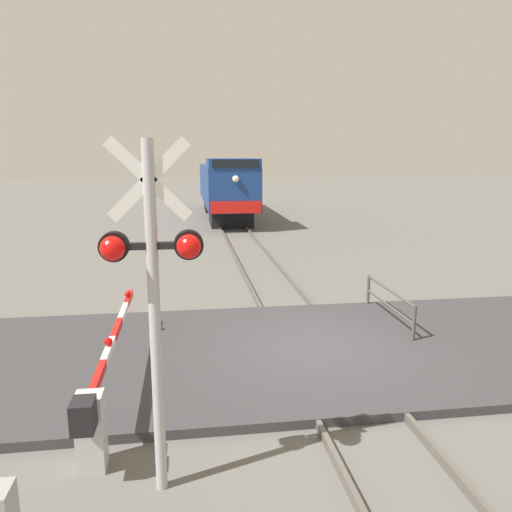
{
  "coord_description": "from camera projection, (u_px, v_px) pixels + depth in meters",
  "views": [
    {
      "loc": [
        -2.64,
        -9.52,
        4.13
      ],
      "look_at": [
        -0.91,
        2.54,
        1.62
      ],
      "focal_mm": 34.46,
      "sensor_mm": 36.0,
      "label": 1
    }
  ],
  "objects": [
    {
      "name": "crossing_signal",
      "position": [
        153.0,
        279.0,
        5.66
      ],
      "size": [
        1.18,
        0.33,
        4.34
      ],
      "color": "#ADADB2",
      "rests_on": "ground_plane"
    },
    {
      "name": "rail_track_right",
      "position": [
        348.0,
        348.0,
        10.51
      ],
      "size": [
        0.08,
        80.0,
        0.15
      ],
      "primitive_type": "cube",
      "color": "#59544C",
      "rests_on": "ground_plane"
    },
    {
      "name": "guard_railing",
      "position": [
        389.0,
        301.0,
        11.97
      ],
      "size": [
        0.08,
        2.8,
        0.95
      ],
      "color": "#4C4742",
      "rests_on": "ground_plane"
    },
    {
      "name": "rail_track_left",
      "position": [
        282.0,
        352.0,
        10.31
      ],
      "size": [
        0.08,
        80.0,
        0.15
      ],
      "primitive_type": "cube",
      "color": "#59544C",
      "rests_on": "ground_plane"
    },
    {
      "name": "crossing_gate",
      "position": [
        100.0,
        391.0,
        7.19
      ],
      "size": [
        0.36,
        5.77,
        1.18
      ],
      "color": "silver",
      "rests_on": "ground_plane"
    },
    {
      "name": "road_surface",
      "position": [
        315.0,
        350.0,
        10.41
      ],
      "size": [
        36.0,
        5.73,
        0.16
      ],
      "primitive_type": "cube",
      "color": "#38383A",
      "rests_on": "ground_plane"
    },
    {
      "name": "locomotive",
      "position": [
        225.0,
        187.0,
        32.73
      ],
      "size": [
        2.86,
        14.58,
        3.94
      ],
      "color": "black",
      "rests_on": "ground_plane"
    },
    {
      "name": "ground_plane",
      "position": [
        315.0,
        353.0,
        10.43
      ],
      "size": [
        160.0,
        160.0,
        0.0
      ],
      "primitive_type": "plane",
      "color": "#605E59"
    }
  ]
}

